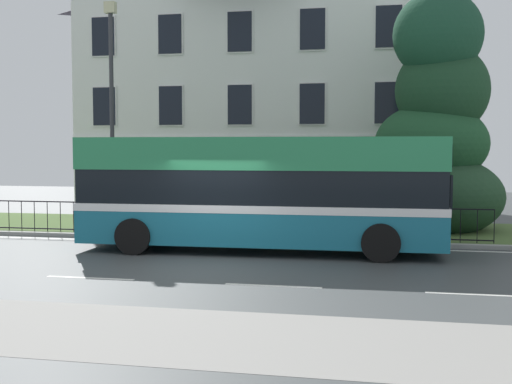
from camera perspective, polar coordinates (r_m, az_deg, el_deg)
ground_plane at (r=16.72m, az=-3.63°, el=-5.86°), size 60.00×56.00×0.18m
georgian_townhouse at (r=30.56m, az=0.61°, el=9.75°), size 14.32×9.59×11.52m
iron_verge_railing at (r=20.24m, az=-5.07°, el=-2.33°), size 17.24×0.04×0.97m
evergreen_tree at (r=22.53m, az=15.35°, el=4.97°), size 4.20×4.13×7.96m
single_decker_bus at (r=17.80m, az=0.47°, el=0.04°), size 9.74×2.77×3.07m
street_lamp_post at (r=22.35m, az=-12.31°, el=7.66°), size 0.36×0.24×7.38m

